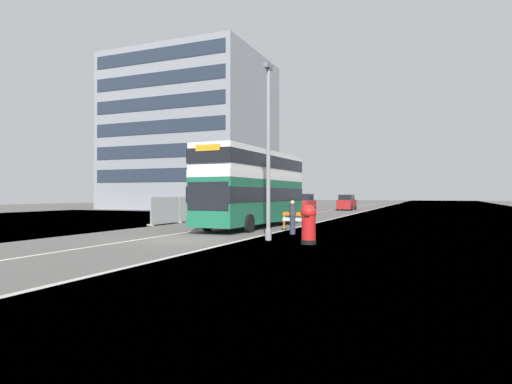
% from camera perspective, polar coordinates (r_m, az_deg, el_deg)
% --- Properties ---
extents(ground, '(140.00, 280.00, 0.10)m').
position_cam_1_polar(ground, '(20.10, -8.34, -6.35)').
color(ground, '#565451').
extents(double_decker_bus, '(3.09, 11.57, 4.77)m').
position_cam_1_polar(double_decker_bus, '(27.44, -0.27, 0.67)').
color(double_decker_bus, '#196042').
rests_on(double_decker_bus, ground).
extents(lamppost_foreground, '(0.29, 0.70, 7.95)m').
position_cam_1_polar(lamppost_foreground, '(19.79, 1.61, 4.55)').
color(lamppost_foreground, gray).
rests_on(lamppost_foreground, ground).
extents(red_pillar_postbox, '(0.65, 0.65, 1.64)m').
position_cam_1_polar(red_pillar_postbox, '(18.31, 6.86, -3.97)').
color(red_pillar_postbox, black).
rests_on(red_pillar_postbox, ground).
extents(roadworks_barrier, '(1.61, 0.74, 1.06)m').
position_cam_1_polar(roadworks_barrier, '(25.00, 5.09, -3.57)').
color(roadworks_barrier, orange).
rests_on(roadworks_barrier, ground).
extents(construction_site_fence, '(0.44, 17.20, 1.94)m').
position_cam_1_polar(construction_site_fence, '(36.56, -5.69, -2.10)').
color(construction_site_fence, '#A8AAAD').
rests_on(construction_site_fence, ground).
extents(car_oncoming_near, '(1.98, 4.39, 2.14)m').
position_cam_1_polar(car_oncoming_near, '(43.52, 3.26, -1.70)').
color(car_oncoming_near, slate).
rests_on(car_oncoming_near, ground).
extents(car_receding_mid, '(1.90, 4.02, 2.13)m').
position_cam_1_polar(car_receding_mid, '(52.21, 6.39, -1.48)').
color(car_receding_mid, maroon).
rests_on(car_receding_mid, ground).
extents(car_receding_far, '(2.04, 4.33, 2.02)m').
position_cam_1_polar(car_receding_far, '(58.39, 11.72, -1.39)').
color(car_receding_far, maroon).
rests_on(car_receding_far, ground).
extents(bare_tree_far_verge_near, '(2.35, 2.00, 4.75)m').
position_cam_1_polar(bare_tree_far_verge_near, '(54.58, -3.06, -0.20)').
color(bare_tree_far_verge_near, '#4C3D2D').
rests_on(bare_tree_far_verge_near, ground).
extents(pedestrian_at_kerb, '(0.34, 0.34, 1.75)m').
position_cam_1_polar(pedestrian_at_kerb, '(22.71, 4.78, -3.30)').
color(pedestrian_at_kerb, '#2D3342').
rests_on(pedestrian_at_kerb, ground).
extents(backdrop_office_block, '(21.35, 17.97, 22.18)m').
position_cam_1_polar(backdrop_office_block, '(66.94, -8.29, 7.44)').
color(backdrop_office_block, gray).
rests_on(backdrop_office_block, ground).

